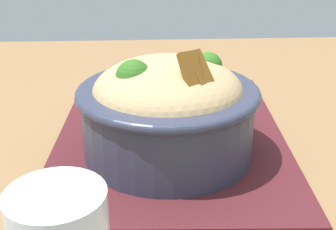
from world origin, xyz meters
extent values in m
cube|color=olive|center=(0.00, 0.00, 0.71)|extent=(1.01, 0.96, 0.03)
cylinder|color=brown|center=(0.44, -0.42, 0.35)|extent=(0.04, 0.04, 0.70)
cube|color=#47191E|center=(0.01, 0.00, 0.73)|extent=(0.42, 0.31, 0.00)
cylinder|color=#2D3347|center=(-0.05, 0.01, 0.77)|extent=(0.20, 0.20, 0.08)
torus|color=#2D3347|center=(-0.05, 0.01, 0.81)|extent=(0.21, 0.21, 0.01)
ellipsoid|color=tan|center=(-0.05, 0.01, 0.81)|extent=(0.21, 0.21, 0.08)
sphere|color=#2E641E|center=(-0.03, -0.04, 0.83)|extent=(0.03, 0.03, 0.03)
sphere|color=#2E641E|center=(-0.07, 0.04, 0.84)|extent=(0.04, 0.04, 0.04)
cylinder|color=orange|center=(-0.04, 0.04, 0.83)|extent=(0.04, 0.01, 0.01)
cube|color=brown|center=(-0.10, -0.02, 0.84)|extent=(0.04, 0.03, 0.05)
cube|color=brown|center=(-0.09, -0.03, 0.84)|extent=(0.04, 0.04, 0.05)
cube|color=#BABABA|center=(0.13, -0.05, 0.73)|extent=(0.02, 0.07, 0.00)
cube|color=#BABABA|center=(0.14, -0.01, 0.73)|extent=(0.01, 0.01, 0.00)
cube|color=#BABABA|center=(0.14, 0.01, 0.73)|extent=(0.03, 0.03, 0.00)
cube|color=#BABABA|center=(0.15, 0.03, 0.73)|extent=(0.01, 0.02, 0.00)
cube|color=#BABABA|center=(0.15, 0.03, 0.73)|extent=(0.01, 0.02, 0.00)
cube|color=#BABABA|center=(0.14, 0.03, 0.73)|extent=(0.01, 0.02, 0.00)
cube|color=#BABABA|center=(0.14, 0.03, 0.73)|extent=(0.01, 0.02, 0.00)
camera|label=1|loc=(-0.53, 0.03, 1.00)|focal=48.79mm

